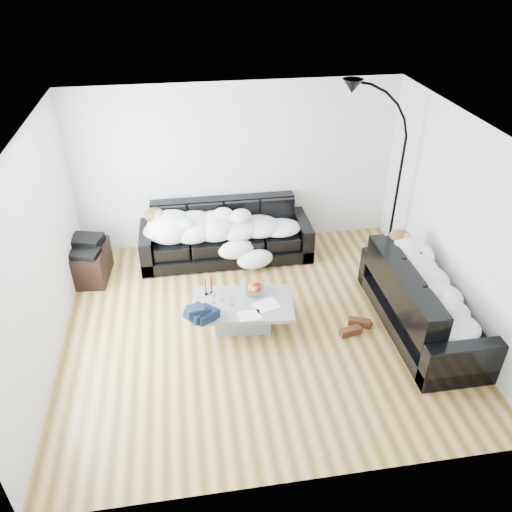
{
  "coord_description": "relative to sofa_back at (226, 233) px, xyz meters",
  "views": [
    {
      "loc": [
        -0.82,
        -4.95,
        4.33
      ],
      "look_at": [
        0.0,
        0.3,
        0.9
      ],
      "focal_mm": 35.0,
      "sensor_mm": 36.0,
      "label": 1
    }
  ],
  "objects": [
    {
      "name": "shoes",
      "position": [
        1.45,
        -2.03,
        -0.38
      ],
      "size": [
        0.48,
        0.35,
        0.11
      ],
      "primitive_type": null,
      "rotation": [
        0.0,
        0.0,
        0.0
      ],
      "color": "#472311",
      "rests_on": "ground"
    },
    {
      "name": "ceiling",
      "position": [
        0.25,
        -1.75,
        2.17
      ],
      "size": [
        5.0,
        5.0,
        0.0
      ],
      "primitive_type": "plane",
      "color": "white",
      "rests_on": "ground"
    },
    {
      "name": "navy_jacket",
      "position": [
        -0.52,
        -1.97,
        0.11
      ],
      "size": [
        0.43,
        0.41,
        0.17
      ],
      "primitive_type": null,
      "rotation": [
        0.0,
        0.0,
        0.43
      ],
      "color": "black",
      "rests_on": "coffee_table"
    },
    {
      "name": "sofa_back",
      "position": [
        0.0,
        0.0,
        0.0
      ],
      "size": [
        2.63,
        0.91,
        0.86
      ],
      "primitive_type": "cube",
      "color": "black",
      "rests_on": "ground"
    },
    {
      "name": "fruit_bowl",
      "position": [
        0.22,
        -1.53,
        0.02
      ],
      "size": [
        0.25,
        0.25,
        0.15
      ],
      "primitive_type": "cylinder",
      "rotation": [
        0.0,
        0.0,
        0.04
      ],
      "color": "white",
      "rests_on": "coffee_table"
    },
    {
      "name": "newspaper_b",
      "position": [
        0.08,
        -1.98,
        -0.05
      ],
      "size": [
        0.29,
        0.22,
        0.01
      ],
      "primitive_type": "cube",
      "rotation": [
        0.0,
        0.0,
        0.06
      ],
      "color": "silver",
      "rests_on": "coffee_table"
    },
    {
      "name": "floor_lamp",
      "position": [
        2.48,
        -0.48,
        0.8
      ],
      "size": [
        0.91,
        0.39,
        2.46
      ],
      "primitive_type": null,
      "rotation": [
        0.0,
        0.0,
        -0.03
      ],
      "color": "black",
      "rests_on": "ground"
    },
    {
      "name": "sleeper_right",
      "position": [
        2.32,
        -2.08,
        0.22
      ],
      "size": [
        0.8,
        1.89,
        0.46
      ],
      "primitive_type": null,
      "rotation": [
        0.0,
        0.0,
        1.57
      ],
      "color": "white",
      "rests_on": "sofa_right"
    },
    {
      "name": "wall_left",
      "position": [
        -2.25,
        -1.75,
        0.87
      ],
      "size": [
        0.02,
        4.5,
        2.6
      ],
      "primitive_type": "cube",
      "color": "silver",
      "rests_on": "ground"
    },
    {
      "name": "candle_right",
      "position": [
        -0.34,
        -1.46,
        0.08
      ],
      "size": [
        0.05,
        0.05,
        0.27
      ],
      "primitive_type": "cylinder",
      "rotation": [
        0.0,
        0.0,
        -0.14
      ],
      "color": "maroon",
      "rests_on": "coffee_table"
    },
    {
      "name": "sleeper_back",
      "position": [
        0.0,
        -0.05,
        0.21
      ],
      "size": [
        2.22,
        0.77,
        0.44
      ],
      "primitive_type": null,
      "color": "white",
      "rests_on": "sofa_back"
    },
    {
      "name": "sofa_right",
      "position": [
        2.32,
        -2.08,
        0.02
      ],
      "size": [
        0.95,
        2.21,
        0.89
      ],
      "primitive_type": "cube",
      "rotation": [
        0.0,
        0.0,
        1.57
      ],
      "color": "black",
      "rests_on": "ground"
    },
    {
      "name": "wall_right",
      "position": [
        2.75,
        -1.75,
        0.87
      ],
      "size": [
        0.02,
        4.5,
        2.6
      ],
      "primitive_type": "cube",
      "color": "silver",
      "rests_on": "ground"
    },
    {
      "name": "av_cabinet",
      "position": [
        -2.06,
        -0.27,
        -0.18
      ],
      "size": [
        0.58,
        0.78,
        0.51
      ],
      "primitive_type": "cube",
      "rotation": [
        0.0,
        0.0,
        -0.09
      ],
      "color": "black",
      "rests_on": "ground"
    },
    {
      "name": "wine_glass_b",
      "position": [
        -0.33,
        -1.65,
        0.02
      ],
      "size": [
        0.07,
        0.07,
        0.16
      ],
      "primitive_type": "cylinder",
      "rotation": [
        0.0,
        0.0,
        -0.08
      ],
      "color": "white",
      "rests_on": "coffee_table"
    },
    {
      "name": "candle_left",
      "position": [
        -0.41,
        -1.47,
        0.06
      ],
      "size": [
        0.05,
        0.05,
        0.23
      ],
      "primitive_type": "cylinder",
      "rotation": [
        0.0,
        0.0,
        0.3
      ],
      "color": "maroon",
      "rests_on": "coffee_table"
    },
    {
      "name": "newspaper_a",
      "position": [
        0.32,
        -1.81,
        -0.05
      ],
      "size": [
        0.37,
        0.32,
        0.01
      ],
      "primitive_type": "cube",
      "rotation": [
        0.0,
        0.0,
        0.29
      ],
      "color": "silver",
      "rests_on": "coffee_table"
    },
    {
      "name": "wine_glass_c",
      "position": [
        -0.11,
        -1.73,
        0.02
      ],
      "size": [
        0.08,
        0.08,
        0.16
      ],
      "primitive_type": "cylinder",
      "rotation": [
        0.0,
        0.0,
        -0.24
      ],
      "color": "white",
      "rests_on": "coffee_table"
    },
    {
      "name": "wine_glass_a",
      "position": [
        -0.22,
        -1.61,
        0.02
      ],
      "size": [
        0.07,
        0.07,
        0.15
      ],
      "primitive_type": "cylinder",
      "rotation": [
        0.0,
        0.0,
        -0.05
      ],
      "color": "white",
      "rests_on": "coffee_table"
    },
    {
      "name": "stereo",
      "position": [
        -2.06,
        -0.27,
        0.14
      ],
      "size": [
        0.51,
        0.44,
        0.13
      ],
      "primitive_type": "cube",
      "rotation": [
        0.0,
        0.0,
        -0.27
      ],
      "color": "black",
      "rests_on": "av_cabinet"
    },
    {
      "name": "wall_back",
      "position": [
        0.25,
        0.5,
        0.87
      ],
      "size": [
        5.0,
        0.02,
        2.6
      ],
      "primitive_type": "cube",
      "color": "silver",
      "rests_on": "ground"
    },
    {
      "name": "coffee_table",
      "position": [
        0.03,
        -1.71,
        -0.24
      ],
      "size": [
        1.36,
        0.89,
        0.37
      ],
      "primitive_type": "cube",
      "rotation": [
        0.0,
        0.0,
        -0.11
      ],
      "color": "#939699",
      "rests_on": "ground"
    },
    {
      "name": "teal_cushion",
      "position": [
        2.26,
        -1.4,
        0.29
      ],
      "size": [
        0.42,
        0.38,
        0.2
      ],
      "primitive_type": "ellipsoid",
      "rotation": [
        0.0,
        0.0,
        0.24
      ],
      "color": "#0D6044",
      "rests_on": "sofa_right"
    },
    {
      "name": "ground",
      "position": [
        0.25,
        -1.75,
        -0.43
      ],
      "size": [
        5.0,
        5.0,
        0.0
      ],
      "primitive_type": "plane",
      "color": "brown",
      "rests_on": "ground"
    }
  ]
}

